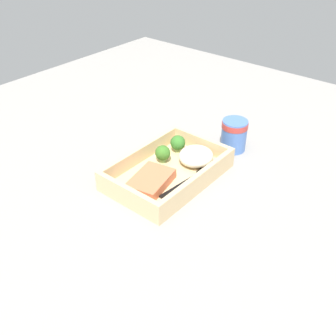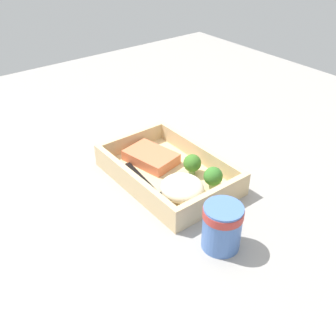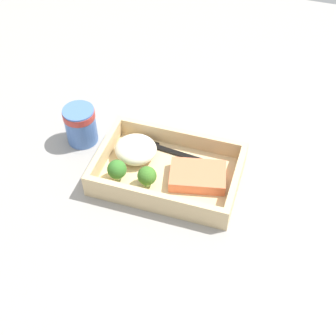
{
  "view_description": "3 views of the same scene",
  "coord_description": "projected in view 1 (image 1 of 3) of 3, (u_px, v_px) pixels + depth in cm",
  "views": [
    {
      "loc": [
        -57.17,
        -47.13,
        53.7
      ],
      "look_at": [
        0.0,
        0.0,
        2.7
      ],
      "focal_mm": 42.0,
      "sensor_mm": 36.0,
      "label": 1
    },
    {
      "loc": [
        52.35,
        -40.76,
        47.58
      ],
      "look_at": [
        0.0,
        0.0,
        2.7
      ],
      "focal_mm": 42.0,
      "sensor_mm": 36.0,
      "label": 2
    },
    {
      "loc": [
        -18.19,
        58.22,
        69.42
      ],
      "look_at": [
        0.0,
        0.0,
        2.7
      ],
      "focal_mm": 50.0,
      "sensor_mm": 36.0,
      "label": 3
    }
  ],
  "objects": [
    {
      "name": "ground_plane",
      "position": [
        168.0,
        181.0,
        0.92
      ],
      "size": [
        160.0,
        160.0,
        2.0
      ],
      "primitive_type": "cube",
      "color": "gray"
    },
    {
      "name": "takeout_tray",
      "position": [
        168.0,
        175.0,
        0.91
      ],
      "size": [
        27.72,
        18.31,
        1.2
      ],
      "primitive_type": "cube",
      "color": "#D0B382",
      "rests_on": "ground_plane"
    },
    {
      "name": "tray_rim",
      "position": [
        168.0,
        167.0,
        0.9
      ],
      "size": [
        27.72,
        18.31,
        3.75
      ],
      "color": "#D0B382",
      "rests_on": "takeout_tray"
    },
    {
      "name": "salmon_fillet",
      "position": [
        149.0,
        180.0,
        0.87
      ],
      "size": [
        11.92,
        9.27,
        2.31
      ],
      "primitive_type": "cube",
      "rotation": [
        0.0,
        0.0,
        0.21
      ],
      "color": "#DE6F49",
      "rests_on": "takeout_tray"
    },
    {
      "name": "mashed_potatoes",
      "position": [
        196.0,
        156.0,
        0.93
      ],
      "size": [
        8.43,
        8.13,
        4.02
      ],
      "primitive_type": "ellipsoid",
      "color": "#ECE2C7",
      "rests_on": "takeout_tray"
    },
    {
      "name": "broccoli_floret_1",
      "position": [
        163.0,
        153.0,
        0.93
      ],
      "size": [
        3.66,
        3.66,
        4.42
      ],
      "color": "#77A15B",
      "rests_on": "takeout_tray"
    },
    {
      "name": "broccoli_floret_2",
      "position": [
        178.0,
        143.0,
        0.97
      ],
      "size": [
        3.74,
        3.74,
        4.44
      ],
      "color": "#8AA566",
      "rests_on": "takeout_tray"
    },
    {
      "name": "fork",
      "position": [
        190.0,
        180.0,
        0.88
      ],
      "size": [
        15.89,
        3.36,
        0.44
      ],
      "color": "black",
      "rests_on": "takeout_tray"
    },
    {
      "name": "paper_cup",
      "position": [
        234.0,
        134.0,
        0.99
      ],
      "size": [
        6.59,
        6.59,
        8.2
      ],
      "color": "#496FB5",
      "rests_on": "ground_plane"
    }
  ]
}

